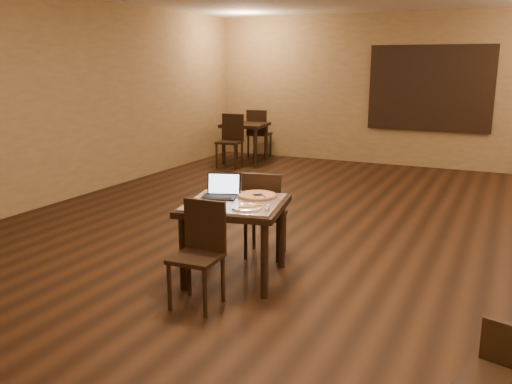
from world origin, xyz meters
The scene contains 17 objects.
ground centered at (0.00, 0.00, 0.00)m, with size 10.00×10.00×0.00m, color black.
wall_back centered at (0.00, 5.00, 1.50)m, with size 8.00×0.02×3.00m, color #987B4D.
wall_left centered at (-4.00, 0.00, 1.50)m, with size 0.02×10.00×3.00m, color #987B4D.
mural centered at (0.50, 4.96, 1.55)m, with size 2.34×0.05×1.64m.
tiled_table centered at (-0.24, -1.72, 0.66)m, with size 1.09×1.09×0.76m.
chair_main_near centered at (-0.25, -2.34, 0.51)m, with size 0.41×0.41×0.90m.
chair_main_far centered at (-0.23, -1.10, 0.53)m, with size 0.48×0.48×0.94m.
laptop centered at (-0.44, -1.62, 0.82)m, with size 0.38×0.35×0.22m.
plate centered at (-0.02, -1.90, 0.77)m, with size 0.27×0.27×0.01m, color white.
pizza_slice centered at (-0.02, -1.90, 0.79)m, with size 0.19×0.19×0.02m, color beige, non-canonical shape.
pizza_pan centered at (-0.12, -1.48, 0.77)m, with size 0.36×0.36×0.01m, color silver.
pizza_whole centered at (-0.12, -1.48, 0.78)m, with size 0.38×0.38×0.03m.
spatula centered at (-0.10, -1.50, 0.79)m, with size 0.09×0.23×0.01m, color silver.
napkin_roll centered at (0.16, -1.86, 0.78)m, with size 0.08×0.16×0.04m.
other_table_b centered at (-3.00, 3.97, 0.67)m, with size 0.95×0.95×0.81m.
other_table_b_chair_near centered at (-3.01, 3.36, 0.59)m, with size 0.50×0.50×1.04m.
other_table_b_chair_far centered at (-2.99, 4.58, 0.59)m, with size 0.50×0.50×1.04m.
Camera 1 is at (2.07, -6.07, 2.03)m, focal length 38.00 mm.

